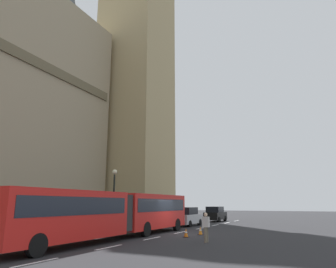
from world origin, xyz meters
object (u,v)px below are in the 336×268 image
(articulated_bus, at_px, (115,211))
(pedestrian_near_cones, at_px, (206,226))
(sedan_lead, at_px, (187,217))
(sedan_trailing, at_px, (216,214))
(traffic_cone_west, at_px, (186,233))
(street_lamp, at_px, (114,194))
(traffic_cone_middle, at_px, (200,231))

(articulated_bus, relative_size, pedestrian_near_cones, 10.31)
(sedan_lead, height_order, sedan_trailing, same)
(traffic_cone_west, xyz_separation_m, street_lamp, (2.96, 8.24, 2.77))
(traffic_cone_west, bearing_deg, street_lamp, 70.23)
(sedan_trailing, relative_size, traffic_cone_west, 7.59)
(traffic_cone_west, relative_size, traffic_cone_middle, 1.00)
(street_lamp, xyz_separation_m, pedestrian_near_cones, (-5.02, -10.38, -2.14))
(articulated_bus, height_order, pedestrian_near_cones, articulated_bus)
(sedan_trailing, xyz_separation_m, pedestrian_near_cones, (-20.69, -5.84, -0.00))
(sedan_trailing, height_order, traffic_cone_west, sedan_trailing)
(sedan_lead, xyz_separation_m, pedestrian_near_cones, (-11.85, -6.12, -0.00))
(articulated_bus, height_order, street_lamp, street_lamp)
(articulated_bus, bearing_deg, traffic_cone_west, -50.95)
(traffic_cone_middle, xyz_separation_m, pedestrian_near_cones, (-4.06, -1.84, 0.63))
(sedan_lead, relative_size, sedan_trailing, 1.00)
(traffic_cone_middle, bearing_deg, sedan_lead, 28.79)
(sedan_lead, xyz_separation_m, street_lamp, (-6.83, 4.26, 2.14))
(traffic_cone_west, height_order, street_lamp, street_lamp)
(traffic_cone_west, bearing_deg, pedestrian_near_cones, -133.78)
(street_lamp, bearing_deg, pedestrian_near_cones, -115.79)
(traffic_cone_west, bearing_deg, articulated_bus, 129.05)
(street_lamp, height_order, pedestrian_near_cones, street_lamp)
(traffic_cone_west, height_order, pedestrian_near_cones, pedestrian_near_cones)
(sedan_trailing, bearing_deg, articulated_bus, 179.90)
(articulated_bus, distance_m, traffic_cone_middle, 6.61)
(traffic_cone_west, bearing_deg, traffic_cone_middle, -8.69)
(traffic_cone_west, relative_size, street_lamp, 0.11)
(sedan_lead, bearing_deg, street_lamp, 148.05)
(street_lamp, bearing_deg, sedan_lead, -31.95)
(pedestrian_near_cones, bearing_deg, sedan_lead, 27.33)
(traffic_cone_middle, bearing_deg, street_lamp, 83.59)
(traffic_cone_west, distance_m, traffic_cone_middle, 2.02)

